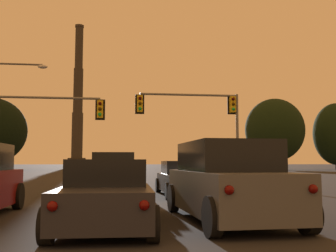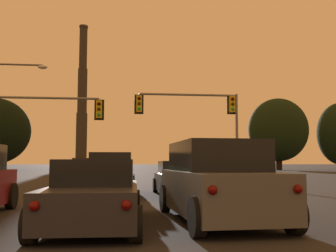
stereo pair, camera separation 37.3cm
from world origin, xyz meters
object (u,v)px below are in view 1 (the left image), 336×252
at_px(pickup_truck_center_lane_front, 112,176).
at_px(smokestack, 78,110).
at_px(sedan_right_lane_front, 183,179).
at_px(traffic_light_overhead_left, 30,116).
at_px(suv_right_lane_second, 227,182).
at_px(sedan_center_lane_second, 107,194).
at_px(street_lamp, 3,107).
at_px(traffic_light_overhead_right, 203,114).

distance_m(pickup_truck_center_lane_front, smokestack, 117.63).
bearing_deg(sedan_right_lane_front, traffic_light_overhead_left, 137.79).
height_order(suv_right_lane_second, traffic_light_overhead_left, traffic_light_overhead_left).
bearing_deg(pickup_truck_center_lane_front, smokestack, 98.12).
bearing_deg(sedan_center_lane_second, pickup_truck_center_lane_front, 91.63).
relative_size(suv_right_lane_second, street_lamp, 0.62).
xyz_separation_m(sedan_center_lane_second, sedan_right_lane_front, (2.95, 7.63, 0.00)).
distance_m(suv_right_lane_second, traffic_light_overhead_right, 16.02).
bearing_deg(street_lamp, pickup_truck_center_lane_front, -52.81).
distance_m(sedan_center_lane_second, pickup_truck_center_lane_front, 8.09).
xyz_separation_m(pickup_truck_center_lane_front, traffic_light_overhead_left, (-4.90, 6.67, 3.27)).
xyz_separation_m(sedan_right_lane_front, traffic_light_overhead_right, (2.61, 8.08, 3.81)).
xyz_separation_m(traffic_light_overhead_left, smokestack, (-8.64, 108.79, 14.69)).
bearing_deg(smokestack, traffic_light_overhead_right, -79.95).
height_order(pickup_truck_center_lane_front, traffic_light_overhead_left, traffic_light_overhead_left).
distance_m(sedan_right_lane_front, traffic_light_overhead_right, 9.30).
relative_size(sedan_center_lane_second, traffic_light_overhead_left, 0.69).
height_order(traffic_light_overhead_right, smokestack, smokestack).
bearing_deg(street_lamp, smokestack, 93.38).
xyz_separation_m(sedan_right_lane_front, traffic_light_overhead_left, (-7.86, 7.13, 3.41)).
xyz_separation_m(pickup_truck_center_lane_front, sedan_right_lane_front, (2.97, -0.46, -0.14)).
bearing_deg(street_lamp, traffic_light_overhead_left, -50.87).
height_order(sedan_center_lane_second, street_lamp, street_lamp).
bearing_deg(street_lamp, sedan_center_lane_second, -67.56).
bearing_deg(sedan_right_lane_front, traffic_light_overhead_right, 72.09).
relative_size(traffic_light_overhead_right, smokestack, 0.14).
bearing_deg(suv_right_lane_second, pickup_truck_center_lane_front, 107.07).
bearing_deg(sedan_right_lane_front, street_lamp, 135.51).
height_order(traffic_light_overhead_right, traffic_light_overhead_left, traffic_light_overhead_right).
height_order(sedan_right_lane_front, suv_right_lane_second, suv_right_lane_second).
bearing_deg(smokestack, sedan_center_lane_second, -83.74).
bearing_deg(pickup_truck_center_lane_front, sedan_right_lane_front, -7.42).
relative_size(pickup_truck_center_lane_front, traffic_light_overhead_right, 0.82).
xyz_separation_m(suv_right_lane_second, traffic_light_overhead_left, (-7.70, 14.43, 3.18)).
distance_m(traffic_light_overhead_right, traffic_light_overhead_left, 10.52).
xyz_separation_m(traffic_light_overhead_left, street_lamp, (-2.39, 2.94, 0.90)).
relative_size(sedan_center_lane_second, traffic_light_overhead_right, 0.70).
height_order(sedan_right_lane_front, street_lamp, street_lamp).
relative_size(sedan_center_lane_second, street_lamp, 0.59).
xyz_separation_m(sedan_center_lane_second, suv_right_lane_second, (2.79, 0.33, 0.23)).
distance_m(street_lamp, smokestack, 106.94).
distance_m(traffic_light_overhead_left, smokestack, 110.12).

